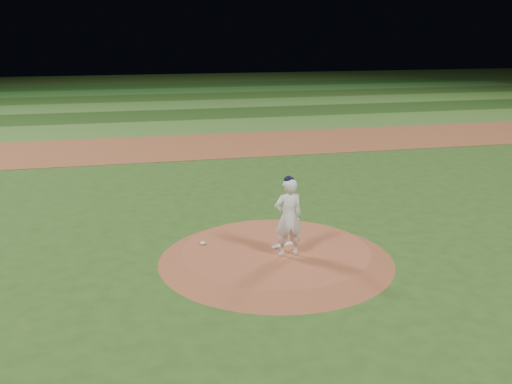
# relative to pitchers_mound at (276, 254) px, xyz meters

# --- Properties ---
(ground) EXTENTS (120.00, 120.00, 0.00)m
(ground) POSITION_rel_pitchers_mound_xyz_m (0.00, 0.00, -0.12)
(ground) COLOR #2B4F19
(ground) RESTS_ON ground
(infield_dirt_band) EXTENTS (70.00, 6.00, 0.02)m
(infield_dirt_band) POSITION_rel_pitchers_mound_xyz_m (0.00, 14.00, -0.12)
(infield_dirt_band) COLOR brown
(infield_dirt_band) RESTS_ON ground
(outfield_stripe_0) EXTENTS (70.00, 5.00, 0.02)m
(outfield_stripe_0) POSITION_rel_pitchers_mound_xyz_m (0.00, 19.50, -0.12)
(outfield_stripe_0) COLOR #3B6825
(outfield_stripe_0) RESTS_ON ground
(outfield_stripe_1) EXTENTS (70.00, 5.00, 0.02)m
(outfield_stripe_1) POSITION_rel_pitchers_mound_xyz_m (0.00, 24.50, -0.12)
(outfield_stripe_1) COLOR #1E4014
(outfield_stripe_1) RESTS_ON ground
(outfield_stripe_2) EXTENTS (70.00, 5.00, 0.02)m
(outfield_stripe_2) POSITION_rel_pitchers_mound_xyz_m (0.00, 29.50, -0.12)
(outfield_stripe_2) COLOR #3B6D27
(outfield_stripe_2) RESTS_ON ground
(outfield_stripe_3) EXTENTS (70.00, 5.00, 0.02)m
(outfield_stripe_3) POSITION_rel_pitchers_mound_xyz_m (0.00, 34.50, -0.12)
(outfield_stripe_3) COLOR #234717
(outfield_stripe_3) RESTS_ON ground
(outfield_stripe_4) EXTENTS (70.00, 5.00, 0.02)m
(outfield_stripe_4) POSITION_rel_pitchers_mound_xyz_m (0.00, 39.50, -0.12)
(outfield_stripe_4) COLOR #2C6826
(outfield_stripe_4) RESTS_ON ground
(outfield_stripe_5) EXTENTS (70.00, 5.00, 0.02)m
(outfield_stripe_5) POSITION_rel_pitchers_mound_xyz_m (0.00, 44.50, -0.12)
(outfield_stripe_5) COLOR #1B4917
(outfield_stripe_5) RESTS_ON ground
(pitchers_mound) EXTENTS (5.50, 5.50, 0.25)m
(pitchers_mound) POSITION_rel_pitchers_mound_xyz_m (0.00, 0.00, 0.00)
(pitchers_mound) COLOR #984C2F
(pitchers_mound) RESTS_ON ground
(pitching_rubber) EXTENTS (0.57, 0.33, 0.03)m
(pitching_rubber) POSITION_rel_pitchers_mound_xyz_m (0.21, 0.20, 0.14)
(pitching_rubber) COLOR silver
(pitching_rubber) RESTS_ON pitchers_mound
(rosin_bag) EXTENTS (0.14, 0.14, 0.07)m
(rosin_bag) POSITION_rel_pitchers_mound_xyz_m (-1.63, 0.72, 0.16)
(rosin_bag) COLOR white
(rosin_bag) RESTS_ON pitchers_mound
(pitcher_on_mound) EXTENTS (0.68, 0.47, 1.87)m
(pitcher_on_mound) POSITION_rel_pitchers_mound_xyz_m (0.17, -0.39, 1.04)
(pitcher_on_mound) COLOR white
(pitcher_on_mound) RESTS_ON pitchers_mound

